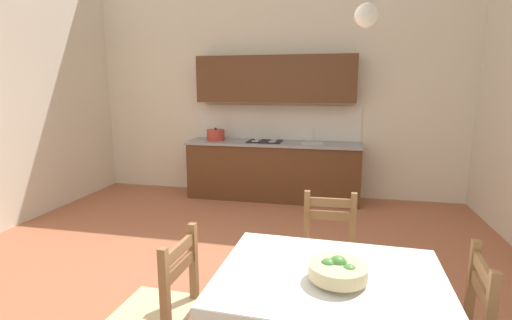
% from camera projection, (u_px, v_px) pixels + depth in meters
% --- Properties ---
extents(ground_plane, '(6.48, 6.73, 0.10)m').
position_uv_depth(ground_plane, '(216.00, 291.00, 3.31)').
color(ground_plane, '#A86042').
extents(wall_back, '(6.48, 0.12, 4.20)m').
position_uv_depth(wall_back, '(275.00, 63.00, 5.90)').
color(wall_back, silver).
rests_on(wall_back, ground_plane).
extents(kitchen_cabinetry, '(2.67, 0.63, 2.20)m').
position_uv_depth(kitchen_cabinetry, '(273.00, 144.00, 5.81)').
color(kitchen_cabinetry, '#56331C').
rests_on(kitchen_cabinetry, ground_plane).
extents(dining_table, '(1.22, 0.96, 0.75)m').
position_uv_depth(dining_table, '(329.00, 299.00, 2.01)').
color(dining_table, brown).
rests_on(dining_table, ground_plane).
extents(dining_chair_kitchen_side, '(0.43, 0.43, 0.93)m').
position_uv_depth(dining_chair_kitchen_side, '(328.00, 258.00, 2.86)').
color(dining_chair_kitchen_side, '#D1BC89').
rests_on(dining_chair_kitchen_side, ground_plane).
extents(dining_chair_tv_side, '(0.44, 0.44, 0.93)m').
position_uv_depth(dining_chair_tv_side, '(160.00, 311.00, 2.19)').
color(dining_chair_tv_side, '#D1BC89').
rests_on(dining_chair_tv_side, ground_plane).
extents(fruit_bowl, '(0.30, 0.30, 0.12)m').
position_uv_depth(fruit_bowl, '(338.00, 270.00, 1.90)').
color(fruit_bowl, beige).
rests_on(fruit_bowl, dining_table).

